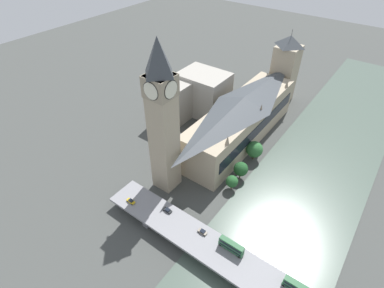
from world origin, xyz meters
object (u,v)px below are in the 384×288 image
(car_southbound_lead, at_px, (202,232))
(double_decker_bus_mid, at_px, (231,246))
(parliament_hall, at_px, (242,119))
(victoria_tower, at_px, (284,70))
(car_northbound_tail, at_px, (167,210))
(car_southbound_mid, at_px, (131,201))
(double_decker_bus_lead, at_px, (298,288))
(clock_tower, at_px, (163,117))
(road_bridge, at_px, (251,274))

(car_southbound_lead, bearing_deg, double_decker_bus_mid, -179.06)
(parliament_hall, height_order, victoria_tower, victoria_tower)
(car_northbound_tail, distance_m, car_southbound_mid, 18.44)
(parliament_hall, height_order, double_decker_bus_lead, parliament_hall)
(victoria_tower, xyz_separation_m, car_southbound_mid, (12.95, 141.41, -17.39))
(double_decker_bus_lead, relative_size, car_southbound_mid, 2.51)
(clock_tower, xyz_separation_m, double_decker_bus_mid, (-49.01, 17.39, -33.16))
(victoria_tower, height_order, car_southbound_lead, victoria_tower)
(clock_tower, xyz_separation_m, victoria_tower, (-11.14, -117.42, -17.81))
(clock_tower, distance_m, car_southbound_mid, 42.63)
(car_southbound_lead, bearing_deg, parliament_hall, -72.38)
(road_bridge, height_order, car_southbound_lead, car_southbound_lead)
(double_decker_bus_mid, bearing_deg, parliament_hall, -63.20)
(victoria_tower, bearing_deg, double_decker_bus_mid, 105.69)
(double_decker_bus_mid, height_order, car_southbound_lead, double_decker_bus_mid)
(parliament_hall, height_order, road_bridge, parliament_hall)
(double_decker_bus_mid, xyz_separation_m, car_northbound_tail, (33.48, 0.34, -2.10))
(clock_tower, xyz_separation_m, double_decker_bus_lead, (-76.77, 17.51, -33.43))
(car_northbound_tail, bearing_deg, double_decker_bus_mid, -179.42)
(clock_tower, bearing_deg, double_decker_bus_mid, 160.47)
(car_northbound_tail, bearing_deg, double_decker_bus_lead, -179.80)
(double_decker_bus_mid, bearing_deg, double_decker_bus_lead, 179.75)
(double_decker_bus_lead, distance_m, double_decker_bus_mid, 27.76)
(road_bridge, height_order, car_northbound_tail, car_northbound_tail)
(road_bridge, distance_m, double_decker_bus_lead, 17.22)
(car_southbound_lead, bearing_deg, road_bridge, 172.22)
(parliament_hall, distance_m, car_northbound_tail, 75.74)
(double_decker_bus_mid, bearing_deg, clock_tower, -19.53)
(road_bridge, bearing_deg, car_southbound_mid, 2.69)
(car_southbound_mid, bearing_deg, double_decker_bus_lead, -175.29)
(victoria_tower, distance_m, road_bridge, 148.22)
(clock_tower, xyz_separation_m, road_bridge, (-60.32, 21.07, -37.08))
(car_southbound_mid, bearing_deg, parliament_hall, -99.07)
(parliament_hall, bearing_deg, car_southbound_mid, 80.93)
(double_decker_bus_lead, bearing_deg, victoria_tower, -64.06)
(double_decker_bus_lead, height_order, car_northbound_tail, double_decker_bus_lead)
(parliament_hall, bearing_deg, double_decker_bus_lead, 131.17)
(victoria_tower, relative_size, double_decker_bus_mid, 4.81)
(car_southbound_lead, bearing_deg, clock_tower, -26.69)
(car_northbound_tail, bearing_deg, parliament_hall, -86.70)
(victoria_tower, distance_m, double_decker_bus_mid, 140.87)
(double_decker_bus_lead, relative_size, car_southbound_lead, 2.62)
(clock_tower, bearing_deg, road_bridge, 160.75)
(parliament_hall, relative_size, clock_tower, 1.23)
(double_decker_bus_lead, bearing_deg, car_northbound_tail, 0.20)
(car_southbound_mid, bearing_deg, road_bridge, -177.31)
(road_bridge, bearing_deg, car_northbound_tail, -4.26)
(car_northbound_tail, distance_m, car_southbound_lead, 19.51)
(double_decker_bus_mid, bearing_deg, car_northbound_tail, 0.58)
(victoria_tower, xyz_separation_m, road_bridge, (-49.18, 138.49, -19.28))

